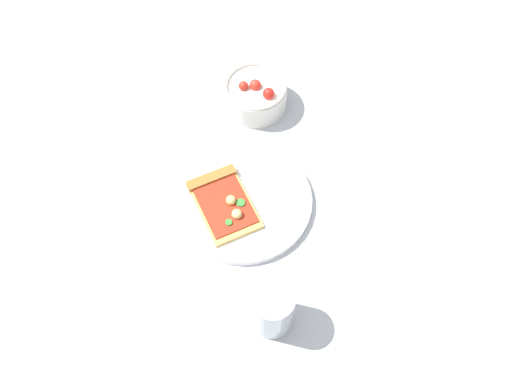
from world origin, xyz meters
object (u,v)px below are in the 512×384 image
object	(u,v)px
plate	(243,201)
pizza_slice_main	(223,201)
salad_bowl	(255,94)
soda_glass	(272,309)

from	to	relation	value
plate	pizza_slice_main	size ratio (longest dim) A/B	1.51
salad_bowl	soda_glass	world-z (taller)	soda_glass
soda_glass	plate	bearing A→B (deg)	113.87
salad_bowl	soda_glass	size ratio (longest dim) A/B	1.25
pizza_slice_main	salad_bowl	size ratio (longest dim) A/B	1.31
pizza_slice_main	plate	bearing A→B (deg)	23.54
salad_bowl	pizza_slice_main	bearing A→B (deg)	-92.32
plate	pizza_slice_main	distance (m)	0.04
plate	salad_bowl	xyz separation A→B (m)	(-0.02, 0.23, 0.02)
soda_glass	salad_bowl	bearing A→B (deg)	104.69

